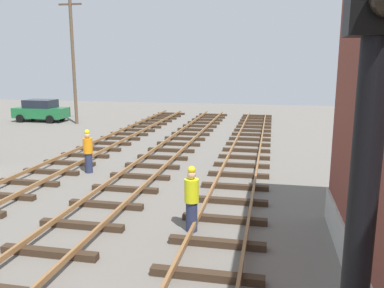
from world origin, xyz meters
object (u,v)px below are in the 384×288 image
Objects in this scene: utility_pole_far at (73,60)px; track_worker_foreground at (192,199)px; signal_mast at (362,217)px; track_worker_distant at (88,151)px; parked_car_green at (41,110)px.

utility_pole_far reaches higher than track_worker_foreground.
track_worker_foreground is at bearing 109.10° from signal_mast.
track_worker_distant is (7.25, -12.88, -3.90)m from utility_pole_far.
track_worker_foreground and track_worker_distant have the same top height.
parked_car_green is at bearing 168.70° from utility_pole_far.
track_worker_foreground reaches higher than parked_car_green.
track_worker_foreground is (-2.65, 7.64, -2.71)m from signal_mast.
signal_mast is at bearing -70.90° from track_worker_foreground.
parked_car_green is at bearing 125.71° from signal_mast.
utility_pole_far reaches higher than parked_car_green.
track_worker_distant is (10.71, -13.58, 0.03)m from parked_car_green.
signal_mast is at bearing -54.29° from parked_car_green.
parked_car_green is 24.70m from track_worker_foreground.
track_worker_distant is (-5.52, 5.05, 0.00)m from track_worker_foreground.
signal_mast is 3.12× the size of track_worker_foreground.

